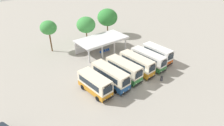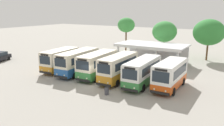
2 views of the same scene
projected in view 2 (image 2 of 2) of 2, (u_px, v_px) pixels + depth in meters
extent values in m
plane|color=#A39E93|center=(92.00, 85.00, 28.21)|extent=(180.00, 180.00, 0.00)
cylinder|color=black|center=(58.00, 72.00, 32.45)|extent=(0.29, 0.91, 0.90)
cylinder|color=black|center=(46.00, 70.00, 33.44)|extent=(0.29, 0.91, 0.90)
cylinder|color=black|center=(75.00, 66.00, 35.95)|extent=(0.29, 0.91, 0.90)
cylinder|color=black|center=(64.00, 64.00, 36.94)|extent=(0.29, 0.91, 0.90)
cube|color=orange|center=(61.00, 65.00, 34.60)|extent=(2.80, 6.68, 0.96)
cube|color=beige|center=(60.00, 56.00, 34.29)|extent=(2.80, 6.68, 1.79)
cube|color=beige|center=(60.00, 50.00, 34.07)|extent=(2.72, 6.48, 0.12)
cube|color=black|center=(45.00, 73.00, 31.83)|extent=(2.20, 0.27, 0.28)
cube|color=#1E2833|center=(45.00, 60.00, 31.47)|extent=(1.90, 0.19, 1.16)
cube|color=black|center=(44.00, 55.00, 31.30)|extent=(1.39, 0.15, 0.24)
cube|color=#1E2833|center=(67.00, 57.00, 33.85)|extent=(0.43, 5.21, 0.99)
cube|color=#1E2833|center=(55.00, 55.00, 34.88)|extent=(0.43, 5.21, 0.99)
sphere|color=#EAEACC|center=(49.00, 71.00, 31.49)|extent=(0.20, 0.20, 0.20)
sphere|color=#EAEACC|center=(42.00, 70.00, 32.06)|extent=(0.20, 0.20, 0.20)
cylinder|color=black|center=(74.00, 76.00, 30.57)|extent=(0.28, 0.91, 0.90)
cylinder|color=black|center=(62.00, 74.00, 31.55)|extent=(0.28, 0.91, 0.90)
cylinder|color=black|center=(94.00, 68.00, 34.74)|extent=(0.28, 0.91, 0.90)
cylinder|color=black|center=(82.00, 66.00, 35.71)|extent=(0.28, 0.91, 0.90)
cube|color=#23569E|center=(78.00, 67.00, 33.03)|extent=(2.80, 7.92, 1.15)
cube|color=beige|center=(78.00, 58.00, 32.70)|extent=(2.80, 7.92, 1.70)
cube|color=beige|center=(78.00, 51.00, 32.49)|extent=(2.71, 7.69, 0.12)
cube|color=black|center=(61.00, 77.00, 29.74)|extent=(2.14, 0.25, 0.28)
cube|color=#1E2833|center=(60.00, 63.00, 29.34)|extent=(1.85, 0.18, 1.11)
cube|color=black|center=(60.00, 58.00, 29.19)|extent=(1.35, 0.14, 0.24)
cube|color=#1E2833|center=(85.00, 58.00, 32.27)|extent=(0.48, 6.22, 0.94)
cube|color=#1E2833|center=(72.00, 56.00, 33.28)|extent=(0.48, 6.22, 0.94)
sphere|color=#EAEACC|center=(64.00, 75.00, 29.40)|extent=(0.20, 0.20, 0.20)
sphere|color=#EAEACC|center=(57.00, 74.00, 29.96)|extent=(0.20, 0.20, 0.20)
cylinder|color=black|center=(96.00, 79.00, 29.14)|extent=(0.28, 0.91, 0.90)
cylinder|color=black|center=(82.00, 77.00, 30.16)|extent=(0.28, 0.91, 0.90)
cylinder|color=black|center=(113.00, 71.00, 33.06)|extent=(0.28, 0.91, 0.90)
cylinder|color=black|center=(99.00, 69.00, 34.08)|extent=(0.28, 0.91, 0.90)
cube|color=#337F3D|center=(98.00, 70.00, 31.50)|extent=(2.83, 7.47, 1.10)
cube|color=beige|center=(98.00, 60.00, 31.17)|extent=(2.83, 7.47, 1.74)
cube|color=beige|center=(98.00, 54.00, 30.96)|extent=(2.74, 7.25, 0.12)
cube|color=black|center=(83.00, 80.00, 28.41)|extent=(2.23, 0.25, 0.28)
cube|color=#1E2833|center=(82.00, 65.00, 28.02)|extent=(1.92, 0.18, 1.13)
cube|color=black|center=(82.00, 60.00, 27.86)|extent=(1.41, 0.14, 0.24)
cube|color=#1E2833|center=(106.00, 61.00, 30.72)|extent=(0.43, 5.86, 0.96)
cube|color=#1E2833|center=(91.00, 59.00, 31.78)|extent=(0.43, 5.86, 0.96)
sphere|color=#EAEACC|center=(87.00, 79.00, 28.05)|extent=(0.20, 0.20, 0.20)
sphere|color=#EAEACC|center=(78.00, 77.00, 28.64)|extent=(0.20, 0.20, 0.20)
cylinder|color=black|center=(117.00, 83.00, 27.44)|extent=(0.25, 0.91, 0.90)
cylinder|color=black|center=(103.00, 81.00, 28.41)|extent=(0.25, 0.91, 0.90)
cylinder|color=black|center=(133.00, 74.00, 31.38)|extent=(0.25, 0.91, 0.90)
cylinder|color=black|center=(120.00, 72.00, 32.36)|extent=(0.25, 0.91, 0.90)
cube|color=orange|center=(119.00, 74.00, 29.78)|extent=(2.40, 7.58, 1.15)
cube|color=beige|center=(119.00, 63.00, 29.46)|extent=(2.40, 7.58, 1.71)
cube|color=beige|center=(119.00, 56.00, 29.25)|extent=(2.33, 7.35, 0.12)
cube|color=black|center=(104.00, 85.00, 26.68)|extent=(2.03, 0.17, 0.28)
cube|color=#1E2833|center=(104.00, 69.00, 26.28)|extent=(1.75, 0.11, 1.11)
cube|color=black|center=(104.00, 63.00, 26.12)|extent=(1.28, 0.10, 0.24)
cube|color=#1E2833|center=(126.00, 63.00, 29.02)|extent=(0.26, 6.00, 0.94)
cube|color=#1E2833|center=(112.00, 61.00, 30.04)|extent=(0.26, 6.00, 0.94)
sphere|color=#EAEACC|center=(108.00, 83.00, 26.33)|extent=(0.20, 0.20, 0.20)
sphere|color=#EAEACC|center=(99.00, 81.00, 26.90)|extent=(0.20, 0.20, 0.20)
cylinder|color=black|center=(143.00, 88.00, 25.78)|extent=(0.26, 0.91, 0.90)
cylinder|color=black|center=(126.00, 85.00, 26.75)|extent=(0.26, 0.91, 0.90)
cylinder|color=black|center=(157.00, 77.00, 29.86)|extent=(0.26, 0.91, 0.90)
cylinder|color=black|center=(142.00, 75.00, 30.84)|extent=(0.26, 0.91, 0.90)
cube|color=#337F3D|center=(142.00, 78.00, 28.21)|extent=(2.53, 7.82, 0.97)
cube|color=silver|center=(143.00, 67.00, 27.90)|extent=(2.53, 7.82, 1.71)
cube|color=silver|center=(143.00, 60.00, 27.70)|extent=(2.45, 7.59, 0.12)
cube|color=black|center=(129.00, 90.00, 24.97)|extent=(2.07, 0.20, 0.28)
cube|color=#1E2833|center=(130.00, 75.00, 24.61)|extent=(1.78, 0.13, 1.11)
cube|color=black|center=(130.00, 68.00, 24.46)|extent=(1.30, 0.11, 0.24)
cube|color=#1E2833|center=(151.00, 68.00, 27.47)|extent=(0.33, 6.18, 0.94)
cube|color=#1E2833|center=(135.00, 66.00, 28.49)|extent=(0.33, 6.18, 0.94)
sphere|color=#EAEACC|center=(134.00, 88.00, 24.63)|extent=(0.20, 0.20, 0.20)
sphere|color=#EAEACC|center=(124.00, 86.00, 25.19)|extent=(0.20, 0.20, 0.20)
cylinder|color=black|center=(173.00, 92.00, 24.64)|extent=(0.23, 0.90, 0.90)
cylinder|color=black|center=(154.00, 88.00, 25.73)|extent=(0.23, 0.90, 0.90)
cylinder|color=black|center=(183.00, 82.00, 28.11)|extent=(0.23, 0.90, 0.90)
cylinder|color=black|center=(166.00, 79.00, 29.20)|extent=(0.23, 0.90, 0.90)
cube|color=#D14C14|center=(170.00, 82.00, 26.83)|extent=(2.32, 6.73, 0.90)
cube|color=white|center=(170.00, 70.00, 26.52)|extent=(2.32, 6.73, 1.84)
cube|color=white|center=(171.00, 62.00, 26.29)|extent=(2.25, 6.53, 0.12)
cube|color=black|center=(160.00, 93.00, 24.08)|extent=(2.15, 0.12, 0.28)
cube|color=#1E2833|center=(161.00, 77.00, 23.72)|extent=(1.86, 0.06, 1.20)
cube|color=black|center=(161.00, 70.00, 23.55)|extent=(1.36, 0.06, 0.24)
cube|color=#1E2833|center=(180.00, 71.00, 26.02)|extent=(0.08, 5.37, 1.01)
cube|color=#1E2833|center=(161.00, 69.00, 27.15)|extent=(0.08, 5.37, 1.01)
sphere|color=#EAEACC|center=(166.00, 91.00, 23.70)|extent=(0.20, 0.20, 0.20)
sphere|color=#EAEACC|center=(154.00, 89.00, 24.33)|extent=(0.20, 0.20, 0.20)
cylinder|color=black|center=(9.00, 58.00, 42.21)|extent=(0.38, 0.66, 0.64)
cylinder|color=black|center=(1.00, 58.00, 42.55)|extent=(0.38, 0.66, 0.64)
cube|color=black|center=(0.00, 58.00, 41.03)|extent=(3.10, 4.65, 0.70)
cube|color=#1E2833|center=(0.00, 54.00, 41.09)|extent=(2.16, 2.61, 0.60)
cylinder|color=silver|center=(118.00, 54.00, 39.65)|extent=(0.36, 0.36, 3.20)
cylinder|color=silver|center=(136.00, 56.00, 37.89)|extent=(0.36, 0.36, 3.20)
cylinder|color=silver|center=(156.00, 58.00, 36.14)|extent=(0.36, 0.36, 3.20)
cylinder|color=silver|center=(177.00, 61.00, 34.39)|extent=(0.36, 0.36, 3.20)
cube|color=silver|center=(157.00, 52.00, 41.35)|extent=(11.10, 0.20, 3.20)
cube|color=silver|center=(152.00, 45.00, 38.71)|extent=(11.60, 6.13, 0.20)
cube|color=silver|center=(145.00, 48.00, 36.27)|extent=(11.60, 0.10, 0.28)
cylinder|color=slate|center=(144.00, 63.00, 38.87)|extent=(0.03, 0.03, 0.44)
cylinder|color=slate|center=(142.00, 63.00, 39.05)|extent=(0.03, 0.03, 0.44)
cylinder|color=slate|center=(145.00, 63.00, 39.16)|extent=(0.03, 0.03, 0.44)
cylinder|color=slate|center=(143.00, 62.00, 39.34)|extent=(0.03, 0.03, 0.44)
cube|color=#1E4CB2|center=(143.00, 61.00, 39.05)|extent=(0.44, 0.44, 0.04)
cube|color=#1E4CB2|center=(144.00, 60.00, 39.17)|extent=(0.44, 0.04, 0.40)
cylinder|color=slate|center=(147.00, 63.00, 38.64)|extent=(0.03, 0.03, 0.44)
cylinder|color=slate|center=(145.00, 63.00, 38.82)|extent=(0.03, 0.03, 0.44)
cylinder|color=slate|center=(148.00, 63.00, 38.93)|extent=(0.03, 0.03, 0.44)
cylinder|color=slate|center=(146.00, 63.00, 39.11)|extent=(0.03, 0.03, 0.44)
cube|color=#1E4CB2|center=(147.00, 62.00, 38.82)|extent=(0.44, 0.44, 0.04)
cube|color=#1E4CB2|center=(147.00, 60.00, 38.94)|extent=(0.44, 0.04, 0.40)
cylinder|color=slate|center=(150.00, 64.00, 38.35)|extent=(0.03, 0.03, 0.44)
cylinder|color=slate|center=(148.00, 63.00, 38.52)|extent=(0.03, 0.03, 0.44)
cylinder|color=slate|center=(151.00, 63.00, 38.64)|extent=(0.03, 0.03, 0.44)
cylinder|color=slate|center=(149.00, 63.00, 38.82)|extent=(0.03, 0.03, 0.44)
cube|color=#1E4CB2|center=(150.00, 62.00, 38.53)|extent=(0.44, 0.44, 0.04)
cube|color=#1E4CB2|center=(150.00, 61.00, 38.65)|extent=(0.44, 0.04, 0.40)
cylinder|color=slate|center=(153.00, 64.00, 37.98)|extent=(0.03, 0.03, 0.44)
cylinder|color=slate|center=(151.00, 64.00, 38.16)|extent=(0.03, 0.03, 0.44)
cylinder|color=slate|center=(154.00, 64.00, 38.28)|extent=(0.03, 0.03, 0.44)
cylinder|color=slate|center=(152.00, 64.00, 38.45)|extent=(0.03, 0.03, 0.44)
cube|color=#1E4CB2|center=(153.00, 62.00, 38.16)|extent=(0.44, 0.44, 0.04)
cube|color=#1E4CB2|center=(153.00, 61.00, 38.28)|extent=(0.44, 0.04, 0.40)
cylinder|color=slate|center=(156.00, 65.00, 37.73)|extent=(0.03, 0.03, 0.44)
cylinder|color=slate|center=(154.00, 64.00, 37.91)|extent=(0.03, 0.03, 0.44)
cylinder|color=slate|center=(157.00, 64.00, 38.02)|extent=(0.03, 0.03, 0.44)
cylinder|color=slate|center=(155.00, 64.00, 38.20)|extent=(0.03, 0.03, 0.44)
cube|color=#1E4CB2|center=(156.00, 63.00, 37.91)|extent=(0.44, 0.44, 0.04)
cube|color=#1E4CB2|center=(156.00, 61.00, 38.03)|extent=(0.44, 0.04, 0.40)
cylinder|color=brown|center=(164.00, 49.00, 44.49)|extent=(0.32, 0.32, 3.21)
ellipsoid|color=green|center=(164.00, 32.00, 43.72)|extent=(4.67, 4.67, 3.97)
cylinder|color=brown|center=(207.00, 52.00, 41.71)|extent=(0.32, 0.32, 3.06)
ellipsoid|color=#338438|center=(209.00, 32.00, 40.89)|extent=(5.50, 5.50, 4.68)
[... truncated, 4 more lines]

